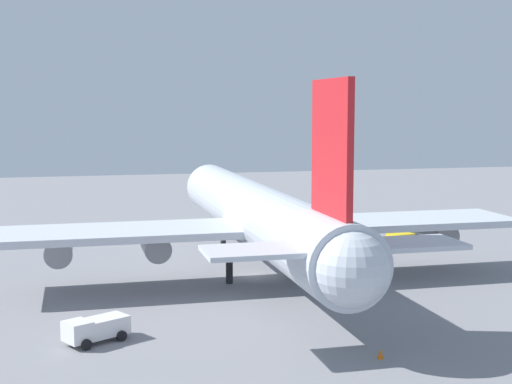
% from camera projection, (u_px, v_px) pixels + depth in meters
% --- Properties ---
extents(ground_plane, '(238.56, 238.56, 0.00)m').
position_uv_depth(ground_plane, '(256.00, 275.00, 76.45)').
color(ground_plane, gray).
extents(cargo_airplane, '(59.64, 53.50, 19.50)m').
position_uv_depth(cargo_airplane, '(256.00, 215.00, 75.53)').
color(cargo_airplane, silver).
rests_on(cargo_airplane, ground_plane).
extents(fuel_truck, '(4.10, 5.18, 1.90)m').
position_uv_depth(fuel_truck, '(96.00, 328.00, 54.57)').
color(fuel_truck, white).
rests_on(fuel_truck, ground_plane).
extents(catering_truck, '(3.15, 5.08, 2.27)m').
position_uv_depth(catering_truck, '(407.00, 238.00, 91.76)').
color(catering_truck, '#333338').
rests_on(catering_truck, ground_plane).
extents(safety_cone_nose, '(0.45, 0.45, 0.64)m').
position_uv_depth(safety_cone_nose, '(234.00, 230.00, 103.11)').
color(safety_cone_nose, orange).
rests_on(safety_cone_nose, ground_plane).
extents(safety_cone_tail, '(0.47, 0.47, 0.67)m').
position_uv_depth(safety_cone_tail, '(380.00, 354.00, 51.09)').
color(safety_cone_tail, orange).
rests_on(safety_cone_tail, ground_plane).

